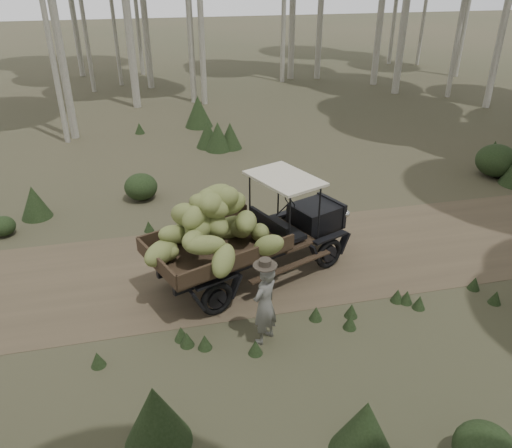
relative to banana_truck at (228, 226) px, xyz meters
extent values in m
plane|color=#473D2B|center=(0.86, 0.66, -1.43)|extent=(120.00, 120.00, 0.00)
cube|color=brown|center=(0.86, 0.66, -1.43)|extent=(70.00, 4.00, 0.01)
cube|color=black|center=(2.24, 0.89, -0.46)|extent=(1.25, 1.22, 0.54)
cube|color=black|center=(2.74, 1.09, -0.46)|extent=(0.46, 0.94, 0.60)
cube|color=black|center=(0.98, 0.38, -0.36)|extent=(0.58, 1.29, 0.54)
cube|color=#38281C|center=(-0.29, -0.13, -0.46)|extent=(3.18, 2.65, 0.08)
cube|color=#38281C|center=(-0.61, 0.68, -0.28)|extent=(2.55, 1.08, 0.31)
cube|color=#38281C|center=(0.04, -0.94, -0.28)|extent=(2.55, 1.08, 0.31)
cube|color=#38281C|center=(-1.55, -0.64, -0.28)|extent=(0.71, 1.65, 0.31)
cube|color=beige|center=(1.37, 0.54, 0.73)|extent=(1.66, 1.95, 0.06)
cube|color=black|center=(0.52, 0.60, -0.83)|extent=(4.19, 1.77, 0.18)
cube|color=black|center=(0.80, -0.09, -0.83)|extent=(4.19, 1.77, 0.18)
torus|color=black|center=(1.77, 1.54, -1.06)|extent=(0.74, 0.40, 0.74)
torus|color=black|center=(2.35, 0.10, -1.06)|extent=(0.74, 0.40, 0.74)
torus|color=black|center=(-1.03, 0.41, -1.06)|extent=(0.74, 0.40, 0.74)
torus|color=black|center=(-0.45, -1.03, -1.06)|extent=(0.74, 0.40, 0.74)
sphere|color=beige|center=(2.65, 1.53, -0.41)|extent=(0.18, 0.18, 0.18)
sphere|color=beige|center=(2.97, 0.72, -0.41)|extent=(0.18, 0.18, 0.18)
ellipsoid|color=olive|center=(0.69, 0.01, -0.25)|extent=(0.44, 0.72, 0.59)
ellipsoid|color=olive|center=(0.35, -0.16, 0.13)|extent=(0.65, 0.82, 0.49)
ellipsoid|color=olive|center=(-0.85, -0.07, 0.37)|extent=(0.87, 0.88, 0.51)
ellipsoid|color=olive|center=(-0.20, -0.01, 0.61)|extent=(0.97, 0.85, 0.61)
ellipsoid|color=olive|center=(-1.43, -0.46, -0.19)|extent=(0.95, 0.90, 0.57)
ellipsoid|color=olive|center=(-0.61, -0.89, 0.12)|extent=(0.84, 0.42, 0.41)
ellipsoid|color=olive|center=(-0.87, -0.11, 0.43)|extent=(0.83, 0.87, 0.56)
ellipsoid|color=olive|center=(-0.09, -0.02, 0.66)|extent=(0.85, 0.63, 0.63)
ellipsoid|color=olive|center=(-0.99, 0.24, -0.20)|extent=(0.69, 0.78, 0.51)
ellipsoid|color=olive|center=(-0.30, -0.16, 0.15)|extent=(0.72, 0.89, 0.53)
ellipsoid|color=olive|center=(0.07, 0.11, 0.46)|extent=(0.84, 0.57, 0.62)
ellipsoid|color=olive|center=(-0.40, -0.20, 0.60)|extent=(1.01, 0.70, 0.70)
ellipsoid|color=olive|center=(0.26, 0.13, -0.17)|extent=(0.63, 0.92, 0.55)
ellipsoid|color=olive|center=(-0.81, -0.66, 0.12)|extent=(0.68, 0.85, 0.53)
ellipsoid|color=olive|center=(-0.71, -0.30, 0.45)|extent=(0.85, 0.83, 0.66)
ellipsoid|color=olive|center=(-0.39, -0.06, 0.65)|extent=(0.80, 0.93, 0.53)
ellipsoid|color=olive|center=(0.11, 0.32, -0.22)|extent=(0.94, 0.55, 0.68)
ellipsoid|color=olive|center=(-1.15, -0.23, 0.06)|extent=(0.85, 0.69, 0.57)
ellipsoid|color=olive|center=(-0.54, -0.09, 0.38)|extent=(0.91, 0.53, 0.67)
ellipsoid|color=olive|center=(-0.35, -0.19, 0.63)|extent=(0.79, 0.92, 0.63)
ellipsoid|color=olive|center=(-0.79, 0.41, -0.25)|extent=(0.85, 0.93, 0.66)
ellipsoid|color=olive|center=(-0.65, -0.29, 0.17)|extent=(0.91, 0.88, 0.69)
ellipsoid|color=olive|center=(-0.59, -0.05, 0.35)|extent=(0.87, 0.80, 0.65)
ellipsoid|color=olive|center=(-0.25, 0.02, 0.68)|extent=(0.93, 0.58, 0.71)
ellipsoid|color=olive|center=(-1.40, -0.38, -0.25)|extent=(0.86, 0.64, 0.54)
ellipsoid|color=olive|center=(-0.30, -1.13, -0.13)|extent=(0.78, 0.95, 0.74)
ellipsoid|color=olive|center=(0.69, -0.73, -0.15)|extent=(0.89, 0.78, 0.68)
imported|color=#615F59|center=(0.29, -2.01, -0.62)|extent=(0.71, 0.68, 1.63)
cylinder|color=#342D25|center=(0.29, -2.01, 0.22)|extent=(0.61, 0.61, 0.02)
cylinder|color=#342D25|center=(0.29, -2.01, 0.28)|extent=(0.31, 0.31, 0.13)
cone|color=#233319|center=(1.05, -4.75, -0.91)|extent=(0.95, 0.95, 1.06)
ellipsoid|color=#233319|center=(-5.33, 3.50, -1.17)|extent=(0.64, 0.64, 0.51)
cone|color=#233319|center=(-1.64, 11.60, -1.21)|extent=(0.41, 0.41, 0.45)
cone|color=#233319|center=(1.69, 8.92, -0.94)|extent=(0.89, 0.89, 0.99)
cone|color=#233319|center=(10.65, 5.51, -1.08)|extent=(0.64, 0.64, 0.71)
ellipsoid|color=#233319|center=(-1.75, 4.96, -1.03)|extent=(0.98, 0.98, 0.78)
cone|color=#233319|center=(1.20, 8.82, -0.89)|extent=(0.97, 0.97, 1.08)
cone|color=#233319|center=(-1.79, -3.87, -0.88)|extent=(1.00, 1.00, 1.11)
cone|color=#233319|center=(0.89, 12.02, -0.77)|extent=(1.19, 1.19, 1.33)
ellipsoid|color=#233319|center=(9.72, 4.16, -0.90)|extent=(1.31, 1.31, 1.05)
cone|color=#233319|center=(0.89, 9.25, -0.92)|extent=(0.92, 0.92, 1.03)
ellipsoid|color=#233319|center=(10.14, 3.94, -0.98)|extent=(1.11, 1.11, 0.89)
cone|color=#233319|center=(-4.65, 4.41, -0.97)|extent=(0.84, 0.84, 0.93)
cone|color=#233319|center=(-1.23, -1.65, -1.28)|extent=(0.27, 0.27, 0.30)
cone|color=#233319|center=(3.29, -1.48, -1.28)|extent=(0.27, 0.27, 0.30)
cone|color=#233319|center=(3.20, 3.19, -1.28)|extent=(0.27, 0.27, 0.30)
cone|color=#233319|center=(5.14, -1.45, -1.28)|extent=(0.27, 0.27, 0.30)
cone|color=#233319|center=(1.99, -2.06, -1.28)|extent=(0.27, 0.27, 0.30)
cone|color=#233319|center=(2.16, -1.73, -1.28)|extent=(0.27, 0.27, 0.30)
cone|color=#233319|center=(3.46, -1.57, -1.28)|extent=(0.27, 0.27, 0.30)
cone|color=#233319|center=(-1.64, 2.85, -1.28)|extent=(0.27, 0.27, 0.30)
cone|color=#233319|center=(-2.73, -2.01, -1.28)|extent=(0.27, 0.27, 0.30)
cone|color=#233319|center=(3.62, -1.80, -1.28)|extent=(0.27, 0.27, 0.30)
cone|color=#233319|center=(-1.14, -1.84, -1.28)|extent=(0.27, 0.27, 0.30)
cone|color=#233319|center=(0.04, -2.34, -1.28)|extent=(0.27, 0.27, 0.30)
cone|color=#233319|center=(2.38, 3.21, -1.28)|extent=(0.27, 0.27, 0.30)
cone|color=#233319|center=(5.26, -2.01, -1.28)|extent=(0.27, 0.27, 0.30)
cone|color=#233319|center=(-0.83, -1.98, -1.28)|extent=(0.27, 0.27, 0.30)
cone|color=#233319|center=(1.44, -1.65, -1.28)|extent=(0.27, 0.27, 0.30)
camera|label=1|loc=(-1.54, -9.10, 4.89)|focal=35.00mm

